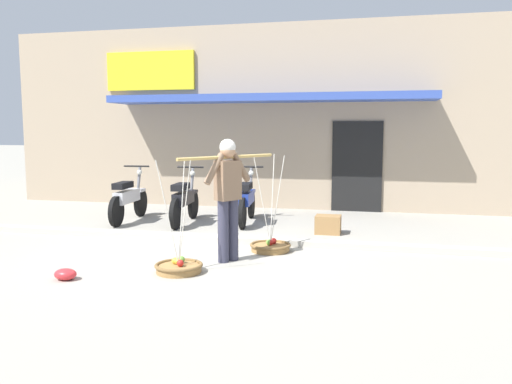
# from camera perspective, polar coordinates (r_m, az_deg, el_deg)

# --- Properties ---
(ground_plane) EXTENTS (90.00, 90.00, 0.00)m
(ground_plane) POSITION_cam_1_polar(r_m,az_deg,el_deg) (7.94, -5.60, -6.48)
(ground_plane) COLOR #9E998C
(sidewalk_curb) EXTENTS (20.00, 0.24, 0.10)m
(sidewalk_curb) POSITION_cam_1_polar(r_m,az_deg,el_deg) (8.58, -4.10, -5.12)
(sidewalk_curb) COLOR #BAB4A5
(sidewalk_curb) RESTS_ON ground
(fruit_vendor) EXTENTS (0.94, 1.45, 1.70)m
(fruit_vendor) POSITION_cam_1_polar(r_m,az_deg,el_deg) (7.19, -3.08, 0.06)
(fruit_vendor) COLOR #38384C
(fruit_vendor) RESTS_ON ground
(fruit_basket_left_side) EXTENTS (0.62, 0.62, 1.45)m
(fruit_basket_left_side) POSITION_cam_1_polar(r_m,az_deg,el_deg) (6.84, -8.40, -8.04)
(fruit_basket_left_side) COLOR #9E7542
(fruit_basket_left_side) RESTS_ON ground
(fruit_basket_right_side) EXTENTS (0.62, 0.62, 1.45)m
(fruit_basket_right_side) POSITION_cam_1_polar(r_m,az_deg,el_deg) (7.92, 1.58, -5.92)
(fruit_basket_right_side) COLOR #9E7542
(fruit_basket_right_side) RESTS_ON ground
(motorcycle_nearest_shop) EXTENTS (0.54, 1.82, 1.09)m
(motorcycle_nearest_shop) POSITION_cam_1_polar(r_m,az_deg,el_deg) (10.68, -13.75, -0.73)
(motorcycle_nearest_shop) COLOR black
(motorcycle_nearest_shop) RESTS_ON ground
(motorcycle_second_in_row) EXTENTS (0.54, 1.82, 1.09)m
(motorcycle_second_in_row) POSITION_cam_1_polar(r_m,az_deg,el_deg) (10.21, -7.82, -0.94)
(motorcycle_second_in_row) COLOR black
(motorcycle_second_in_row) RESTS_ON ground
(motorcycle_third_in_row) EXTENTS (0.54, 1.82, 1.09)m
(motorcycle_third_in_row) POSITION_cam_1_polar(r_m,az_deg,el_deg) (10.18, -1.00, -0.90)
(motorcycle_third_in_row) COLOR black
(motorcycle_third_in_row) RESTS_ON ground
(storefront_building) EXTENTS (13.00, 6.00, 4.20)m
(storefront_building) POSITION_cam_1_polar(r_m,az_deg,el_deg) (14.50, 3.64, 7.93)
(storefront_building) COLOR tan
(storefront_building) RESTS_ON ground
(plastic_litter_bag) EXTENTS (0.28, 0.22, 0.14)m
(plastic_litter_bag) POSITION_cam_1_polar(r_m,az_deg,el_deg) (6.86, -20.05, -8.41)
(plastic_litter_bag) COLOR red
(plastic_litter_bag) RESTS_ON ground
(wooden_crate) EXTENTS (0.44, 0.36, 0.32)m
(wooden_crate) POSITION_cam_1_polar(r_m,az_deg,el_deg) (9.30, 7.85, -3.53)
(wooden_crate) COLOR olive
(wooden_crate) RESTS_ON ground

